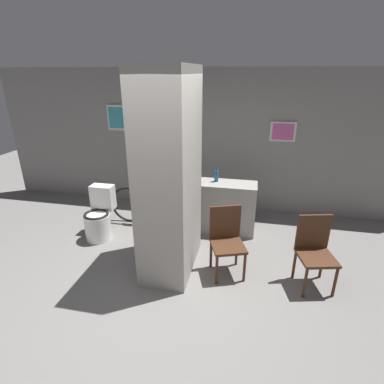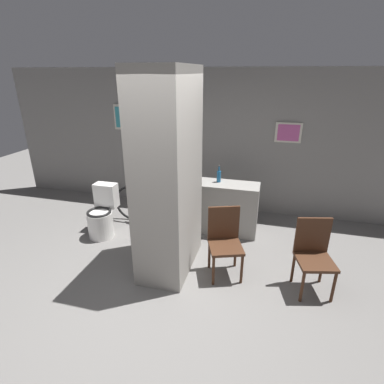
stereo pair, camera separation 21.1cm
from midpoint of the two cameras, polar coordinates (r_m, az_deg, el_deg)
name	(u,v)px [view 1 (the left image)]	position (r m, az deg, el deg)	size (l,w,h in m)	color
ground_plane	(159,290)	(3.94, -7.91, -18.02)	(14.00, 14.00, 0.00)	slate
wall_back	(198,141)	(5.70, 0.17, 9.61)	(8.00, 0.09, 2.60)	gray
pillar_center	(170,177)	(3.77, -5.85, 2.93)	(0.64, 1.14, 2.60)	gray
counter_shelf	(217,206)	(5.01, 3.49, -2.78)	(1.28, 0.44, 0.85)	gray
toilet	(99,218)	(5.08, -18.41, -4.69)	(0.41, 0.57, 0.82)	white
chair_near_pillar	(227,238)	(3.97, 5.08, -8.78)	(0.53, 0.53, 0.91)	#422616
chair_by_doorway	(315,249)	(3.98, 20.93, -10.18)	(0.50, 0.50, 0.91)	#422616
bicycle	(154,206)	(5.26, -8.42, -2.70)	(1.60, 0.42, 0.72)	black
bottle_tall	(216,175)	(4.87, 3.43, 3.17)	(0.07, 0.07, 0.28)	#19598C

